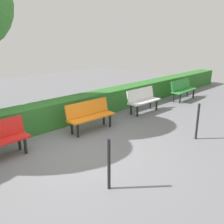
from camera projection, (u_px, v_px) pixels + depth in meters
ground_plane at (74, 152)px, 6.05m from camera, size 23.21×23.21×0.00m
bench_green at (183, 89)px, 10.76m from camera, size 1.55×0.54×0.86m
bench_white at (143, 99)px, 9.03m from camera, size 1.40×0.49×0.86m
bench_orange at (90, 114)px, 7.32m from camera, size 1.51×0.51×0.86m
hedge_row at (68, 110)px, 8.03m from camera, size 19.21×0.69×0.78m
railing_post_mid at (197, 122)px, 6.66m from camera, size 0.06×0.06×1.00m
railing_post_far at (109, 164)px, 4.47m from camera, size 0.06×0.06×1.00m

